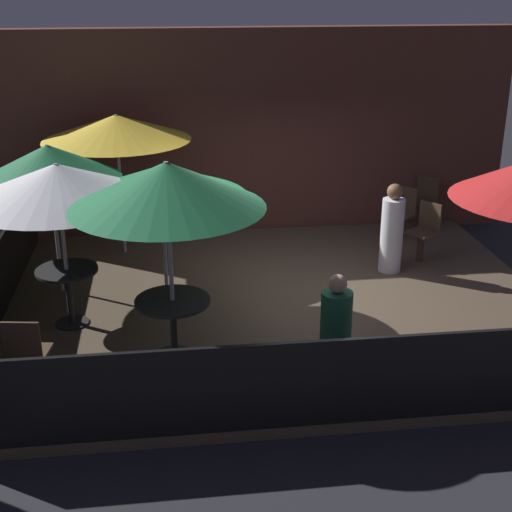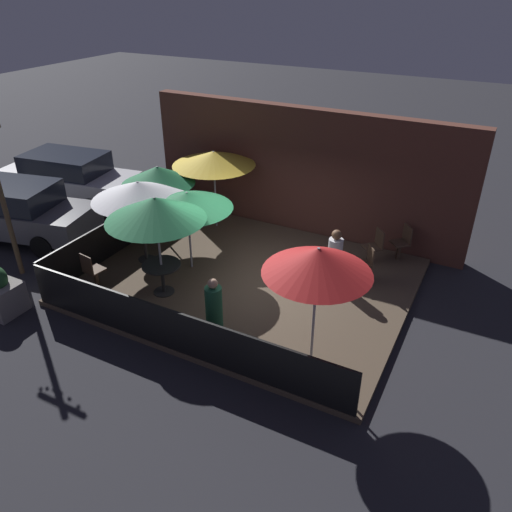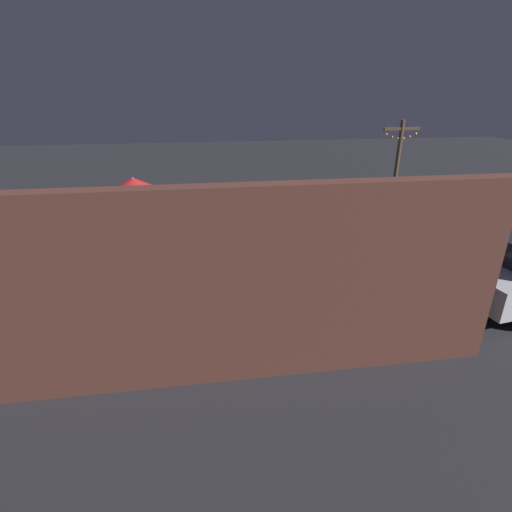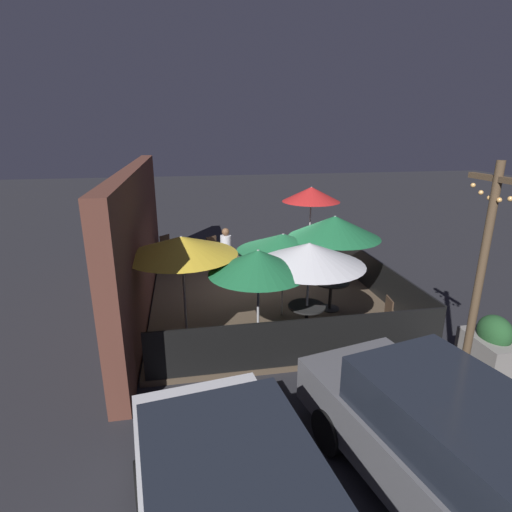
{
  "view_description": "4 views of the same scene",
  "coord_description": "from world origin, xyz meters",
  "px_view_note": "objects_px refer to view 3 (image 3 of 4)",
  "views": [
    {
      "loc": [
        -1.42,
        -8.89,
        4.36
      ],
      "look_at": [
        -0.37,
        -0.56,
        1.02
      ],
      "focal_mm": 50.0,
      "sensor_mm": 36.0,
      "label": 1
    },
    {
      "loc": [
        4.89,
        -8.96,
        6.56
      ],
      "look_at": [
        0.54,
        -0.59,
        1.19
      ],
      "focal_mm": 35.0,
      "sensor_mm": 36.0,
      "label": 2
    },
    {
      "loc": [
        0.75,
        9.16,
        4.92
      ],
      "look_at": [
        -0.62,
        0.03,
        0.97
      ],
      "focal_mm": 28.0,
      "sensor_mm": 36.0,
      "label": 3
    },
    {
      "loc": [
        -10.09,
        2.04,
        4.42
      ],
      "look_at": [
        -0.29,
        0.27,
        1.24
      ],
      "focal_mm": 28.0,
      "sensor_mm": 36.0,
      "label": 4
    }
  ],
  "objects_px": {
    "patio_umbrella_2": "(350,238)",
    "patron_1": "(214,240)",
    "patio_umbrella_3": "(361,221)",
    "patio_umbrella_1": "(278,192)",
    "patio_chair_3": "(117,325)",
    "patio_umbrella_5": "(290,216)",
    "dining_table_0": "(332,254)",
    "patio_chair_2": "(322,237)",
    "patron_0": "(153,285)",
    "patio_chair_0": "(122,299)",
    "patio_chair_1": "(80,342)",
    "patio_umbrella_0": "(336,208)",
    "patio_umbrella_4": "(134,186)",
    "planter_box": "(346,223)",
    "dining_table_1": "(277,243)",
    "parked_car_0": "(462,235)",
    "light_post": "(395,181)"
  },
  "relations": [
    {
      "from": "planter_box",
      "to": "patio_umbrella_2",
      "type": "bearing_deg",
      "value": 69.05
    },
    {
      "from": "patio_umbrella_3",
      "to": "dining_table_0",
      "type": "bearing_deg",
      "value": -76.78
    },
    {
      "from": "dining_table_0",
      "to": "patio_chair_3",
      "type": "relative_size",
      "value": 0.87
    },
    {
      "from": "patio_umbrella_5",
      "to": "patron_1",
      "type": "xyz_separation_m",
      "value": [
        1.85,
        -1.9,
        -1.26
      ]
    },
    {
      "from": "patron_1",
      "to": "light_post",
      "type": "height_order",
      "value": "light_post"
    },
    {
      "from": "patio_umbrella_2",
      "to": "parked_car_0",
      "type": "height_order",
      "value": "patio_umbrella_2"
    },
    {
      "from": "patio_chair_3",
      "to": "planter_box",
      "type": "bearing_deg",
      "value": -2.54
    },
    {
      "from": "patio_umbrella_2",
      "to": "patio_chair_3",
      "type": "height_order",
      "value": "patio_umbrella_2"
    },
    {
      "from": "patio_umbrella_3",
      "to": "parked_car_0",
      "type": "height_order",
      "value": "patio_umbrella_3"
    },
    {
      "from": "patio_umbrella_3",
      "to": "parked_car_0",
      "type": "xyz_separation_m",
      "value": [
        -3.9,
        -1.61,
        -1.16
      ]
    },
    {
      "from": "patio_umbrella_3",
      "to": "patron_0",
      "type": "distance_m",
      "value": 5.04
    },
    {
      "from": "dining_table_0",
      "to": "light_post",
      "type": "distance_m",
      "value": 3.45
    },
    {
      "from": "patio_umbrella_0",
      "to": "patron_1",
      "type": "distance_m",
      "value": 3.76
    },
    {
      "from": "patio_umbrella_2",
      "to": "patron_1",
      "type": "relative_size",
      "value": 1.86
    },
    {
      "from": "patio_umbrella_2",
      "to": "dining_table_1",
      "type": "xyz_separation_m",
      "value": [
        0.74,
        -3.54,
        -1.45
      ]
    },
    {
      "from": "patio_umbrella_2",
      "to": "patio_umbrella_5",
      "type": "height_order",
      "value": "patio_umbrella_2"
    },
    {
      "from": "patio_umbrella_0",
      "to": "dining_table_0",
      "type": "distance_m",
      "value": 1.3
    },
    {
      "from": "patio_umbrella_4",
      "to": "planter_box",
      "type": "relative_size",
      "value": 2.2
    },
    {
      "from": "patio_chair_0",
      "to": "patio_umbrella_3",
      "type": "bearing_deg",
      "value": -28.31
    },
    {
      "from": "patio_umbrella_0",
      "to": "patio_chair_0",
      "type": "relative_size",
      "value": 2.44
    },
    {
      "from": "patio_umbrella_1",
      "to": "patio_chair_3",
      "type": "height_order",
      "value": "patio_umbrella_1"
    },
    {
      "from": "patio_umbrella_5",
      "to": "dining_table_0",
      "type": "xyz_separation_m",
      "value": [
        -1.24,
        -0.23,
        -1.21
      ]
    },
    {
      "from": "patio_umbrella_4",
      "to": "parked_car_0",
      "type": "xyz_separation_m",
      "value": [
        -9.4,
        1.19,
        -1.52
      ]
    },
    {
      "from": "patio_umbrella_3",
      "to": "dining_table_0",
      "type": "xyz_separation_m",
      "value": [
        0.26,
        -1.09,
        -1.28
      ]
    },
    {
      "from": "patio_chair_0",
      "to": "patio_umbrella_0",
      "type": "bearing_deg",
      "value": -16.67
    },
    {
      "from": "patio_umbrella_2",
      "to": "patron_0",
      "type": "relative_size",
      "value": 1.67
    },
    {
      "from": "patio_umbrella_3",
      "to": "patio_chair_2",
      "type": "height_order",
      "value": "patio_umbrella_3"
    },
    {
      "from": "patio_chair_0",
      "to": "light_post",
      "type": "bearing_deg",
      "value": -9.56
    },
    {
      "from": "patio_umbrella_2",
      "to": "patio_chair_1",
      "type": "bearing_deg",
      "value": 5.88
    },
    {
      "from": "patio_umbrella_0",
      "to": "patio_umbrella_2",
      "type": "relative_size",
      "value": 0.99
    },
    {
      "from": "patio_umbrella_2",
      "to": "patio_chair_1",
      "type": "distance_m",
      "value": 5.46
    },
    {
      "from": "patio_umbrella_0",
      "to": "planter_box",
      "type": "distance_m",
      "value": 3.85
    },
    {
      "from": "patio_chair_2",
      "to": "patron_1",
      "type": "relative_size",
      "value": 0.74
    },
    {
      "from": "patio_umbrella_1",
      "to": "patron_0",
      "type": "relative_size",
      "value": 1.73
    },
    {
      "from": "patio_umbrella_5",
      "to": "patio_chair_1",
      "type": "height_order",
      "value": "patio_umbrella_5"
    },
    {
      "from": "patio_chair_2",
      "to": "patron_0",
      "type": "bearing_deg",
      "value": -51.28
    },
    {
      "from": "patron_0",
      "to": "patio_chair_2",
      "type": "bearing_deg",
      "value": -154.23
    },
    {
      "from": "patio_chair_2",
      "to": "patio_umbrella_1",
      "type": "bearing_deg",
      "value": -60.62
    },
    {
      "from": "patio_umbrella_1",
      "to": "planter_box",
      "type": "bearing_deg",
      "value": -143.9
    },
    {
      "from": "patio_umbrella_1",
      "to": "patio_chair_1",
      "type": "bearing_deg",
      "value": 42.35
    },
    {
      "from": "patio_umbrella_2",
      "to": "patio_umbrella_3",
      "type": "height_order",
      "value": "patio_umbrella_2"
    },
    {
      "from": "patio_umbrella_5",
      "to": "dining_table_1",
      "type": "xyz_separation_m",
      "value": [
        0.07,
        -1.25,
        -1.22
      ]
    },
    {
      "from": "dining_table_1",
      "to": "patio_chair_1",
      "type": "relative_size",
      "value": 0.96
    },
    {
      "from": "patio_umbrella_5",
      "to": "planter_box",
      "type": "distance_m",
      "value": 4.64
    },
    {
      "from": "patio_umbrella_3",
      "to": "light_post",
      "type": "height_order",
      "value": "light_post"
    },
    {
      "from": "patio_umbrella_0",
      "to": "dining_table_1",
      "type": "xyz_separation_m",
      "value": [
        1.31,
        -1.02,
        -1.32
      ]
    },
    {
      "from": "patio_umbrella_5",
      "to": "dining_table_0",
      "type": "height_order",
      "value": "patio_umbrella_5"
    },
    {
      "from": "patio_umbrella_2",
      "to": "patio_chair_1",
      "type": "relative_size",
      "value": 2.5
    },
    {
      "from": "patio_umbrella_5",
      "to": "patio_chair_0",
      "type": "height_order",
      "value": "patio_umbrella_5"
    },
    {
      "from": "patio_umbrella_2",
      "to": "parked_car_0",
      "type": "relative_size",
      "value": 0.48
    }
  ]
}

